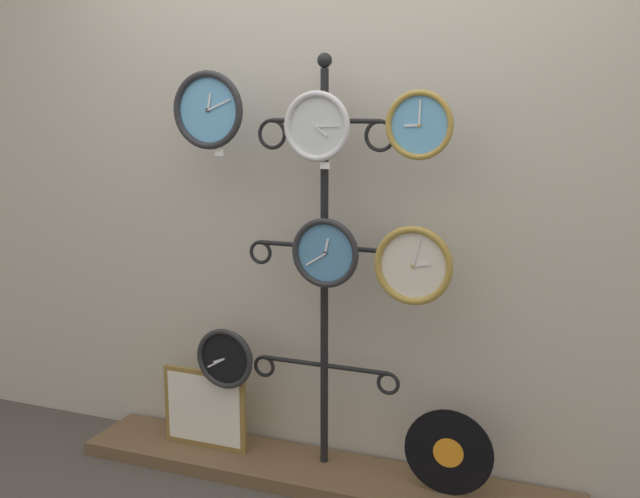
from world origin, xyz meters
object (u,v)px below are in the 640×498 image
at_px(clock_bottom_left, 225,358).
at_px(display_stand, 324,339).
at_px(clock_top_center, 316,126).
at_px(clock_middle_center, 326,253).
at_px(picture_frame, 205,409).
at_px(clock_middle_right, 413,265).
at_px(clock_top_right, 420,125).
at_px(clock_top_left, 208,110).
at_px(vinyl_record, 448,453).

bearing_deg(clock_bottom_left, display_stand, 11.99).
bearing_deg(clock_top_center, clock_middle_center, -10.06).
relative_size(clock_top_center, picture_frame, 0.68).
height_order(clock_middle_right, clock_bottom_left, clock_middle_right).
relative_size(clock_top_right, clock_middle_right, 0.83).
height_order(display_stand, clock_middle_right, display_stand).
bearing_deg(clock_middle_right, display_stand, 168.43).
xyz_separation_m(clock_top_left, vinyl_record, (1.04, 0.01, -1.34)).
bearing_deg(clock_middle_right, clock_middle_center, -179.23).
bearing_deg(vinyl_record, clock_top_center, 179.40).
distance_m(display_stand, clock_middle_right, 0.55).
bearing_deg(clock_middle_right, picture_frame, 178.75).
xyz_separation_m(display_stand, clock_top_left, (-0.48, -0.09, 0.96)).
height_order(display_stand, clock_top_left, display_stand).
bearing_deg(picture_frame, display_stand, 6.24).
xyz_separation_m(clock_middle_right, picture_frame, (-0.96, 0.02, -0.75)).
distance_m(clock_middle_center, clock_bottom_left, 0.69).
distance_m(clock_top_right, picture_frame, 1.61).
height_order(clock_top_right, vinyl_record, clock_top_right).
distance_m(clock_middle_right, clock_bottom_left, 0.96).
bearing_deg(clock_bottom_left, clock_middle_right, 0.63).
relative_size(clock_top_left, clock_middle_right, 1.03).
bearing_deg(clock_middle_center, clock_top_right, -0.67).
bearing_deg(clock_bottom_left, vinyl_record, 0.35).
height_order(clock_middle_center, vinyl_record, clock_middle_center).
distance_m(clock_bottom_left, picture_frame, 0.30).
bearing_deg(clock_middle_right, vinyl_record, -1.11).
bearing_deg(display_stand, clock_middle_right, -11.57).
height_order(clock_top_right, clock_middle_right, clock_top_right).
distance_m(clock_top_left, clock_middle_right, 1.06).
xyz_separation_m(clock_top_right, clock_middle_right, (-0.01, 0.01, -0.54)).
height_order(clock_top_left, clock_top_right, clock_top_left).
relative_size(vinyl_record, picture_frame, 0.88).
xyz_separation_m(clock_middle_center, clock_bottom_left, (-0.47, -0.00, -0.50)).
height_order(clock_top_left, clock_top_center, clock_top_left).
distance_m(clock_top_right, clock_bottom_left, 1.32).
distance_m(clock_top_center, picture_frame, 1.39).
bearing_deg(clock_top_right, vinyl_record, 2.37).
relative_size(clock_top_left, clock_top_center, 1.16).
height_order(vinyl_record, picture_frame, picture_frame).
xyz_separation_m(clock_top_right, vinyl_record, (0.15, 0.01, -1.29)).
relative_size(clock_top_center, vinyl_record, 0.77).
distance_m(display_stand, picture_frame, 0.68).
height_order(clock_top_center, clock_middle_center, clock_top_center).
xyz_separation_m(clock_top_left, picture_frame, (-0.08, 0.03, -1.34)).
relative_size(display_stand, clock_top_left, 5.57).
relative_size(clock_top_center, clock_top_right, 1.07).
xyz_separation_m(clock_top_center, clock_top_right, (0.42, -0.01, 0.01)).
distance_m(clock_top_left, picture_frame, 1.34).
bearing_deg(clock_middle_center, clock_bottom_left, -179.48).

